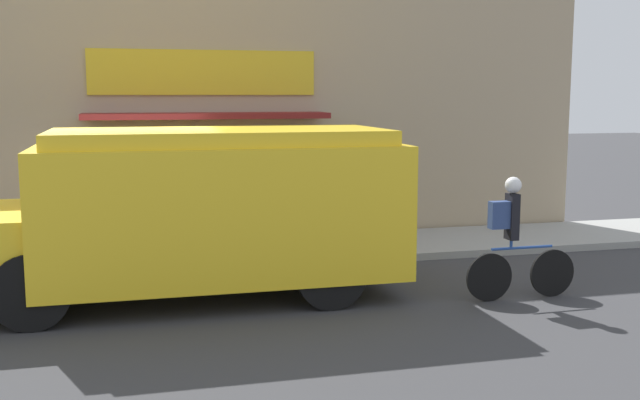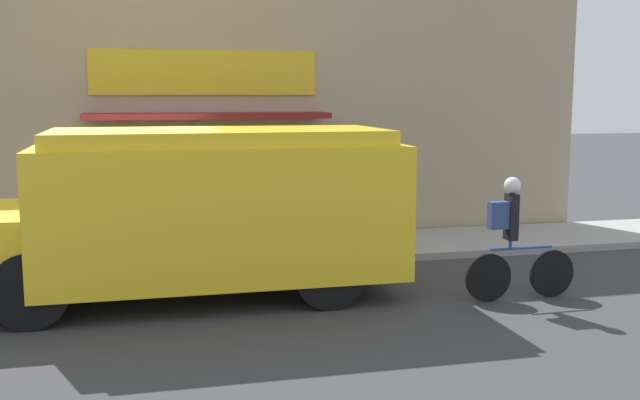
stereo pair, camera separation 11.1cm
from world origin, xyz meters
name	(u,v)px [view 2 (the right image)]	position (x,y,z in m)	size (l,w,h in m)	color
ground_plane	(133,277)	(0.00, 0.00, 0.00)	(70.00, 70.00, 0.00)	#38383A
sidewalk	(133,258)	(0.00, 1.08, 0.06)	(28.00, 2.16, 0.12)	#999993
storefront	(131,107)	(0.04, 2.29, 2.50)	(17.34, 1.07, 5.00)	tan
school_bus	(198,209)	(0.90, -1.31, 1.20)	(5.81, 2.77, 2.26)	yellow
cyclist	(513,240)	(4.91, -2.49, 0.81)	(1.59, 0.22, 1.65)	black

